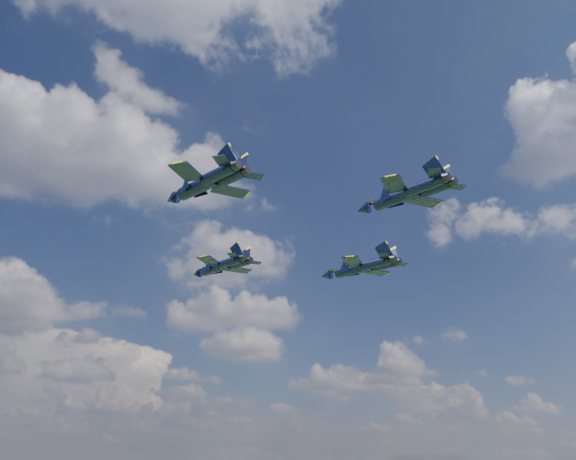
% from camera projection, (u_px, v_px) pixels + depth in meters
% --- Properties ---
extents(jet_lead, '(12.12, 15.19, 3.78)m').
position_uv_depth(jet_lead, '(215.00, 268.00, 103.91)').
color(jet_lead, black).
extents(jet_left, '(13.30, 16.76, 4.17)m').
position_uv_depth(jet_left, '(196.00, 187.00, 79.76)').
color(jet_left, black).
extents(jet_right, '(14.13, 16.63, 4.22)m').
position_uv_depth(jet_right, '(351.00, 269.00, 105.29)').
color(jet_right, black).
extents(jet_slot, '(12.17, 16.11, 3.95)m').
position_uv_depth(jet_slot, '(393.00, 198.00, 79.09)').
color(jet_slot, black).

